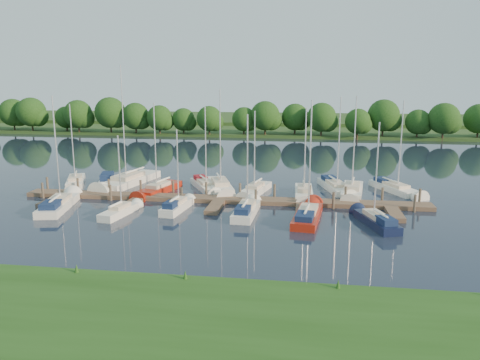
# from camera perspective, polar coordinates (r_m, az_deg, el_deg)

# --- Properties ---
(ground) EXTENTS (260.00, 260.00, 0.00)m
(ground) POSITION_cam_1_polar(r_m,az_deg,el_deg) (38.52, -4.55, -5.57)
(ground) COLOR black
(ground) RESTS_ON ground
(near_bank) EXTENTS (90.00, 10.00, 0.50)m
(near_bank) POSITION_cam_1_polar(r_m,az_deg,el_deg) (24.26, -13.22, -16.24)
(near_bank) COLOR #1E4614
(near_bank) RESTS_ON ground
(dock) EXTENTS (40.00, 6.00, 0.40)m
(dock) POSITION_cam_1_polar(r_m,az_deg,el_deg) (45.34, -2.52, -2.58)
(dock) COLOR brown
(dock) RESTS_ON ground
(mooring_pilings) EXTENTS (38.24, 2.84, 2.00)m
(mooring_pilings) POSITION_cam_1_polar(r_m,az_deg,el_deg) (46.31, -2.27, -1.76)
(mooring_pilings) COLOR #473D33
(mooring_pilings) RESTS_ON ground
(far_shore) EXTENTS (180.00, 30.00, 0.60)m
(far_shore) POSITION_cam_1_polar(r_m,az_deg,el_deg) (111.67, 3.97, 6.15)
(far_shore) COLOR #27431A
(far_shore) RESTS_ON ground
(distant_hill) EXTENTS (220.00, 40.00, 1.40)m
(distant_hill) POSITION_cam_1_polar(r_m,az_deg,el_deg) (136.48, 4.77, 7.37)
(distant_hill) COLOR #325123
(distant_hill) RESTS_ON ground
(treeline) EXTENTS (146.88, 10.02, 8.29)m
(treeline) POSITION_cam_1_polar(r_m,az_deg,el_deg) (98.24, 4.74, 7.61)
(treeline) COLOR #38281C
(treeline) RESTS_ON ground
(sailboat_n_0) EXTENTS (4.16, 7.32, 9.48)m
(sailboat_n_0) POSITION_cam_1_polar(r_m,az_deg,el_deg) (56.50, -19.42, -0.27)
(sailboat_n_0) COLOR white
(sailboat_n_0) RESTS_ON ground
(motorboat) EXTENTS (2.91, 5.69, 1.67)m
(motorboat) POSITION_cam_1_polar(r_m,az_deg,el_deg) (55.18, -15.89, -0.24)
(motorboat) COLOR white
(motorboat) RESTS_ON ground
(sailboat_n_2) EXTENTS (4.39, 11.05, 13.79)m
(sailboat_n_2) POSITION_cam_1_polar(r_m,az_deg,el_deg) (54.74, -13.55, -0.28)
(sailboat_n_2) COLOR white
(sailboat_n_2) RESTS_ON ground
(sailboat_n_3) EXTENTS (3.30, 7.74, 9.82)m
(sailboat_n_3) POSITION_cam_1_polar(r_m,az_deg,el_deg) (50.16, -9.95, -1.24)
(sailboat_n_3) COLOR #9D1F0E
(sailboat_n_3) RESTS_ON ground
(sailboat_n_4) EXTENTS (4.55, 7.00, 9.27)m
(sailboat_n_4) POSITION_cam_1_polar(r_m,az_deg,el_deg) (51.37, -4.25, -0.74)
(sailboat_n_4) COLOR white
(sailboat_n_4) RESTS_ON ground
(sailboat_n_5) EXTENTS (4.35, 8.79, 11.23)m
(sailboat_n_5) POSITION_cam_1_polar(r_m,az_deg,el_deg) (50.57, -2.41, -0.95)
(sailboat_n_5) COLOR white
(sailboat_n_5) RESTS_ON ground
(sailboat_n_6) EXTENTS (2.89, 7.06, 9.01)m
(sailboat_n_6) POSITION_cam_1_polar(r_m,az_deg,el_deg) (49.21, 1.85, -1.32)
(sailboat_n_6) COLOR white
(sailboat_n_6) RESTS_ON ground
(sailboat_n_7) EXTENTS (1.91, 7.30, 9.43)m
(sailboat_n_7) POSITION_cam_1_polar(r_m,az_deg,el_deg) (48.15, 7.79, -1.72)
(sailboat_n_7) COLOR white
(sailboat_n_7) RESTS_ON ground
(sailboat_n_8) EXTENTS (3.72, 8.25, 10.35)m
(sailboat_n_8) POSITION_cam_1_polar(r_m,az_deg,el_deg) (51.50, 11.60, -0.92)
(sailboat_n_8) COLOR white
(sailboat_n_8) RESTS_ON ground
(sailboat_n_9) EXTENTS (2.91, 8.33, 10.60)m
(sailboat_n_9) POSITION_cam_1_polar(r_m,az_deg,el_deg) (49.80, 13.49, -1.48)
(sailboat_n_9) COLOR white
(sailboat_n_9) RESTS_ON ground
(sailboat_n_10) EXTENTS (4.73, 7.69, 9.98)m
(sailboat_n_10) POSITION_cam_1_polar(r_m,az_deg,el_deg) (52.57, 18.42, -1.04)
(sailboat_n_10) COLOR white
(sailboat_n_10) RESTS_ON ground
(sailboat_s_0) EXTENTS (3.43, 8.53, 10.70)m
(sailboat_s_0) POSITION_cam_1_polar(r_m,az_deg,el_deg) (46.68, -21.17, -2.82)
(sailboat_s_0) COLOR white
(sailboat_s_0) RESTS_ON ground
(sailboat_s_1) EXTENTS (2.08, 5.65, 7.37)m
(sailboat_s_1) POSITION_cam_1_polar(r_m,az_deg,el_deg) (42.68, -14.38, -3.78)
(sailboat_s_1) COLOR white
(sailboat_s_1) RESTS_ON ground
(sailboat_s_2) EXTENTS (1.94, 5.89, 7.74)m
(sailboat_s_2) POSITION_cam_1_polar(r_m,az_deg,el_deg) (43.11, -7.66, -3.27)
(sailboat_s_2) COLOR white
(sailboat_s_2) RESTS_ON ground
(sailboat_s_3) EXTENTS (1.92, 7.11, 9.18)m
(sailboat_s_3) POSITION_cam_1_polar(r_m,az_deg,el_deg) (41.49, 0.80, -3.78)
(sailboat_s_3) COLOR white
(sailboat_s_3) RESTS_ON ground
(sailboat_s_4) EXTENTS (2.73, 8.31, 10.42)m
(sailboat_s_4) POSITION_cam_1_polar(r_m,az_deg,el_deg) (40.52, 8.27, -4.31)
(sailboat_s_4) COLOR #9D1F0E
(sailboat_s_4) RESTS_ON ground
(sailboat_s_5) EXTENTS (3.27, 6.77, 8.78)m
(sailboat_s_5) POSITION_cam_1_polar(r_m,az_deg,el_deg) (40.03, 16.21, -4.86)
(sailboat_s_5) COLOR #0F1734
(sailboat_s_5) RESTS_ON ground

